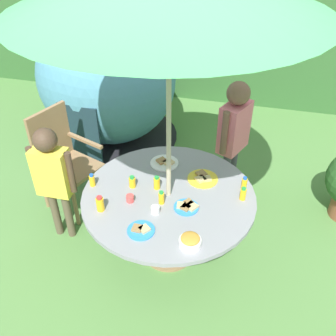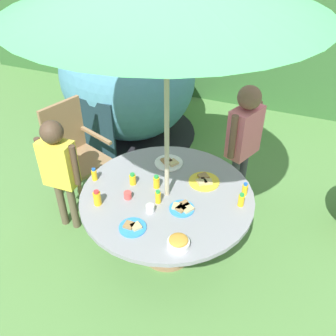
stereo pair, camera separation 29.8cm
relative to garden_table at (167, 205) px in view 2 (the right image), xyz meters
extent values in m
cube|color=#548442|center=(0.00, 0.00, -0.58)|extent=(10.00, 10.00, 0.02)
cube|color=#33602D|center=(0.00, 3.41, 0.48)|extent=(9.00, 0.70, 2.12)
cylinder|color=#93704C|center=(0.00, 0.00, -0.56)|extent=(0.46, 0.46, 0.03)
cylinder|color=#93704C|center=(0.00, 0.00, -0.25)|extent=(0.14, 0.14, 0.65)
cylinder|color=gray|center=(0.00, 0.00, 0.10)|extent=(1.39, 1.39, 0.04)
cylinder|color=#B7AD8C|center=(0.00, 0.00, 0.60)|extent=(0.04, 0.04, 2.35)
cylinder|color=#93704C|center=(-0.94, 0.14, -0.35)|extent=(0.04, 0.04, 0.44)
cylinder|color=#93704C|center=(-0.80, 0.52, -0.35)|extent=(0.04, 0.04, 0.44)
cylinder|color=#93704C|center=(-1.35, 0.29, -0.35)|extent=(0.04, 0.04, 0.44)
cylinder|color=#93704C|center=(-1.21, 0.67, -0.35)|extent=(0.04, 0.04, 0.44)
cube|color=#93704C|center=(-1.08, 0.41, -0.12)|extent=(0.61, 0.59, 0.04)
cube|color=#93704C|center=(-1.28, 0.48, 0.18)|extent=(0.19, 0.43, 0.55)
cube|color=#93704C|center=(-1.15, 0.21, 0.10)|extent=(0.46, 0.20, 0.03)
cube|color=#93704C|center=(-1.00, 0.60, 0.10)|extent=(0.46, 0.20, 0.03)
ellipsoid|color=teal|center=(-1.20, 1.75, 0.23)|extent=(1.79, 1.63, 1.60)
cylinder|color=black|center=(-1.20, 1.75, -0.57)|extent=(1.83, 1.83, 0.01)
cube|color=#1A313A|center=(-1.26, 1.02, -0.13)|extent=(0.47, 0.06, 0.72)
cylinder|color=#3F3F47|center=(0.44, 1.01, -0.29)|extent=(0.08, 0.08, 0.58)
cylinder|color=#3F3F47|center=(0.38, 0.89, -0.29)|extent=(0.08, 0.08, 0.58)
cube|color=#EA727F|center=(0.41, 0.95, 0.25)|extent=(0.30, 0.38, 0.49)
cylinder|color=brown|center=(0.48, 1.12, 0.27)|extent=(0.06, 0.06, 0.44)
cylinder|color=brown|center=(0.34, 0.78, 0.27)|extent=(0.06, 0.06, 0.44)
sphere|color=brown|center=(0.41, 0.95, 0.60)|extent=(0.22, 0.22, 0.22)
cylinder|color=brown|center=(-1.07, -0.01, -0.31)|extent=(0.07, 0.07, 0.52)
cylinder|color=brown|center=(-0.94, -0.01, -0.31)|extent=(0.07, 0.07, 0.52)
cube|color=yellow|center=(-1.00, -0.01, 0.16)|extent=(0.30, 0.17, 0.44)
cylinder|color=#4C3828|center=(-1.17, -0.01, 0.19)|extent=(0.06, 0.06, 0.39)
cylinder|color=#4C3828|center=(-0.83, -0.01, 0.19)|extent=(0.06, 0.06, 0.39)
sphere|color=#4C3828|center=(-1.00, -0.01, 0.48)|extent=(0.20, 0.20, 0.20)
cylinder|color=white|center=(0.27, -0.48, 0.14)|extent=(0.16, 0.16, 0.05)
ellipsoid|color=gold|center=(0.27, -0.48, 0.18)|extent=(0.13, 0.13, 0.04)
cylinder|color=#338CD8|center=(-0.10, -0.43, 0.12)|extent=(0.20, 0.20, 0.01)
cube|color=tan|center=(-0.07, -0.43, 0.14)|extent=(0.09, 0.09, 0.02)
cube|color=#9E7547|center=(-0.12, -0.44, 0.14)|extent=(0.07, 0.07, 0.02)
cylinder|color=yellow|center=(0.23, 0.26, 0.12)|extent=(0.26, 0.26, 0.01)
cube|color=tan|center=(0.27, 0.25, 0.14)|extent=(0.09, 0.09, 0.02)
cube|color=#9E7547|center=(0.21, 0.30, 0.14)|extent=(0.11, 0.11, 0.02)
cube|color=tan|center=(0.22, 0.23, 0.14)|extent=(0.11, 0.11, 0.02)
cylinder|color=white|center=(-0.14, 0.39, 0.12)|extent=(0.25, 0.25, 0.01)
cube|color=tan|center=(-0.10, 0.39, 0.14)|extent=(0.11, 0.11, 0.02)
cube|color=#9E7547|center=(-0.16, 0.40, 0.14)|extent=(0.11, 0.11, 0.02)
cylinder|color=#338CD8|center=(0.17, -0.12, 0.12)|extent=(0.19, 0.19, 0.01)
cube|color=tan|center=(0.21, -0.12, 0.14)|extent=(0.11, 0.11, 0.02)
cube|color=#9E7547|center=(0.18, -0.08, 0.14)|extent=(0.09, 0.09, 0.02)
cube|color=tan|center=(0.13, -0.12, 0.14)|extent=(0.07, 0.07, 0.02)
cube|color=#9E7547|center=(0.17, -0.14, 0.14)|extent=(0.08, 0.08, 0.02)
cylinder|color=yellow|center=(0.57, 0.22, 0.16)|extent=(0.04, 0.04, 0.09)
cylinder|color=blue|center=(0.57, 0.22, 0.22)|extent=(0.03, 0.03, 0.02)
cylinder|color=yellow|center=(-0.03, -0.11, 0.16)|extent=(0.05, 0.05, 0.10)
cylinder|color=green|center=(-0.03, -0.11, 0.22)|extent=(0.03, 0.03, 0.02)
cylinder|color=yellow|center=(-0.11, 0.05, 0.16)|extent=(0.05, 0.05, 0.10)
cylinder|color=green|center=(-0.11, 0.05, 0.22)|extent=(0.04, 0.04, 0.02)
cylinder|color=yellow|center=(-0.46, -0.30, 0.17)|extent=(0.06, 0.06, 0.11)
cylinder|color=red|center=(-0.46, -0.30, 0.24)|extent=(0.04, 0.04, 0.02)
cylinder|color=yellow|center=(-0.63, -0.04, 0.16)|extent=(0.05, 0.05, 0.10)
cylinder|color=blue|center=(-0.63, -0.04, 0.22)|extent=(0.03, 0.03, 0.02)
cylinder|color=yellow|center=(-0.31, 0.02, 0.16)|extent=(0.05, 0.05, 0.09)
cylinder|color=green|center=(-0.31, 0.02, 0.21)|extent=(0.04, 0.04, 0.02)
cylinder|color=yellow|center=(0.57, 0.09, 0.16)|extent=(0.05, 0.05, 0.10)
cylinder|color=green|center=(0.57, 0.09, 0.22)|extent=(0.03, 0.03, 0.02)
cylinder|color=#E04C47|center=(-0.27, -0.15, 0.14)|extent=(0.06, 0.06, 0.06)
cylinder|color=white|center=(-0.05, -0.23, 0.14)|extent=(0.07, 0.07, 0.06)
camera|label=1|loc=(0.54, -2.21, 2.09)|focal=40.33mm
camera|label=2|loc=(0.83, -2.12, 2.09)|focal=40.33mm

